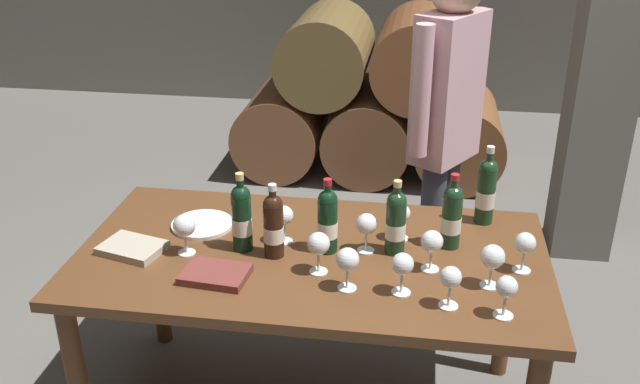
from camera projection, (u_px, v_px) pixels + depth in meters
name	position (u px, v px, depth m)	size (l,w,h in m)	color
barrel_stack	(371.00, 100.00, 4.98)	(1.86, 0.90, 1.15)	brown
stone_pillar	(613.00, 24.00, 3.57)	(0.32, 0.32, 2.60)	slate
dining_table	(312.00, 274.00, 2.58)	(1.70, 0.90, 0.76)	brown
wine_bottle_0	(396.00, 222.00, 2.50)	(0.07, 0.07, 0.28)	#19381E
wine_bottle_1	(452.00, 216.00, 2.54)	(0.07, 0.07, 0.29)	#19381E
wine_bottle_2	(486.00, 190.00, 2.71)	(0.07, 0.07, 0.32)	#19381E
wine_bottle_3	(328.00, 220.00, 2.51)	(0.07, 0.07, 0.29)	black
wine_bottle_4	(273.00, 225.00, 2.48)	(0.07, 0.07, 0.28)	black
wine_bottle_5	(242.00, 217.00, 2.52)	(0.07, 0.07, 0.30)	black
wine_glass_0	(403.00, 266.00, 2.26)	(0.07, 0.07, 0.15)	white
wine_glass_1	(184.00, 227.00, 2.49)	(0.08, 0.08, 0.16)	white
wine_glass_2	(348.00, 261.00, 2.28)	(0.08, 0.08, 0.15)	white
wine_glass_3	(507.00, 289.00, 2.15)	(0.07, 0.07, 0.14)	white
wine_glass_4	(284.00, 217.00, 2.57)	(0.07, 0.07, 0.15)	white
wine_glass_5	(366.00, 225.00, 2.51)	(0.08, 0.08, 0.15)	white
wine_glass_6	(451.00, 279.00, 2.19)	(0.07, 0.07, 0.14)	white
wine_glass_7	(401.00, 215.00, 2.59)	(0.07, 0.07, 0.14)	white
wine_glass_8	(492.00, 258.00, 2.30)	(0.08, 0.08, 0.16)	white
wine_glass_9	(318.00, 245.00, 2.38)	(0.08, 0.08, 0.15)	white
wine_glass_10	(432.00, 243.00, 2.39)	(0.08, 0.08, 0.15)	white
wine_glass_11	(525.00, 244.00, 2.39)	(0.07, 0.07, 0.15)	white
tasting_notebook	(132.00, 248.00, 2.55)	(0.22, 0.16, 0.03)	#B2A893
leather_ledger	(215.00, 274.00, 2.38)	(0.22, 0.16, 0.03)	brown
serving_plate	(202.00, 224.00, 2.73)	(0.24, 0.24, 0.01)	white
sommelier_presenting	(446.00, 118.00, 3.03)	(0.32, 0.43, 1.72)	#383842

